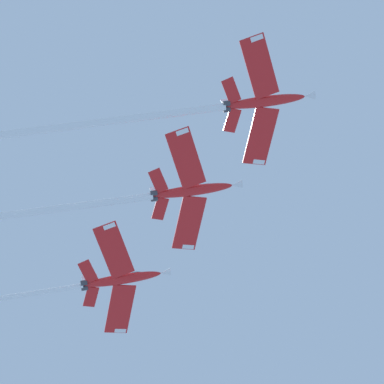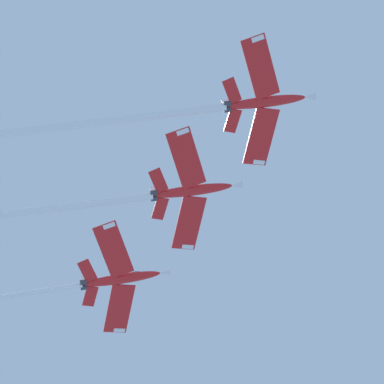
# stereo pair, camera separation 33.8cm
# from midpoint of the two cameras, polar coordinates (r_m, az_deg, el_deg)

# --- Properties ---
(jet_lead) EXTENTS (21.14, 49.87, 12.33)m
(jet_lead) POSITION_cam_midpoint_polar(r_m,az_deg,el_deg) (109.77, -0.76, 5.92)
(jet_lead) COLOR red
(jet_second) EXTENTS (19.62, 45.31, 11.11)m
(jet_second) POSITION_cam_midpoint_polar(r_m,az_deg,el_deg) (112.05, -5.02, -0.57)
(jet_second) COLOR red
(jet_third) EXTENTS (20.41, 48.94, 12.06)m
(jet_third) POSITION_cam_midpoint_polar(r_m,az_deg,el_deg) (118.69, -9.02, -6.97)
(jet_third) COLOR red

